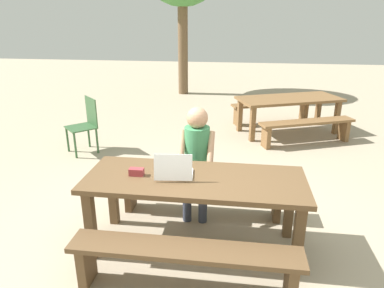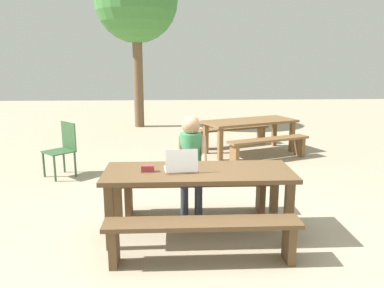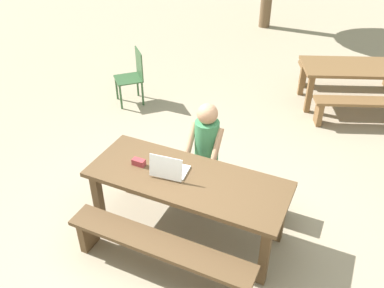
# 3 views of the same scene
# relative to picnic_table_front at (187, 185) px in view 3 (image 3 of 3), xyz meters

# --- Properties ---
(ground_plane) EXTENTS (30.00, 30.00, 0.00)m
(ground_plane) POSITION_rel_picnic_table_front_xyz_m (0.00, 0.00, -0.67)
(ground_plane) COLOR tan
(picnic_table_front) EXTENTS (2.12, 0.82, 0.78)m
(picnic_table_front) POSITION_rel_picnic_table_front_xyz_m (0.00, 0.00, 0.00)
(picnic_table_front) COLOR brown
(picnic_table_front) RESTS_ON ground
(bench_near) EXTENTS (1.95, 0.30, 0.45)m
(bench_near) POSITION_rel_picnic_table_front_xyz_m (0.00, -0.65, -0.33)
(bench_near) COLOR brown
(bench_near) RESTS_ON ground
(bench_far) EXTENTS (1.95, 0.30, 0.45)m
(bench_far) POSITION_rel_picnic_table_front_xyz_m (0.00, 0.65, -0.33)
(bench_far) COLOR brown
(bench_far) RESTS_ON ground
(laptop) EXTENTS (0.38, 0.33, 0.27)m
(laptop) POSITION_rel_picnic_table_front_xyz_m (-0.20, -0.02, 0.17)
(laptop) COLOR white
(laptop) RESTS_ON picnic_table_front
(small_pouch) EXTENTS (0.14, 0.07, 0.07)m
(small_pouch) POSITION_rel_picnic_table_front_xyz_m (-0.57, -0.02, 0.14)
(small_pouch) COLOR #993338
(small_pouch) RESTS_ON picnic_table_front
(person_seated) EXTENTS (0.39, 0.40, 1.31)m
(person_seated) POSITION_rel_picnic_table_front_xyz_m (-0.06, 0.61, 0.10)
(person_seated) COLOR #333847
(person_seated) RESTS_ON ground
(plastic_chair) EXTENTS (0.62, 0.62, 0.94)m
(plastic_chair) POSITION_rel_picnic_table_front_xyz_m (-2.19, 2.43, -0.17)
(plastic_chair) COLOR #335933
(plastic_chair) RESTS_ON ground
(picnic_table_mid) EXTENTS (2.17, 1.53, 0.71)m
(picnic_table_mid) POSITION_rel_picnic_table_front_xyz_m (1.37, 3.98, -0.06)
(picnic_table_mid) COLOR brown
(picnic_table_mid) RESTS_ON ground
(bench_mid_south) EXTENTS (1.78, 0.95, 0.44)m
(bench_mid_south) POSITION_rel_picnic_table_front_xyz_m (1.63, 3.33, -0.34)
(bench_mid_south) COLOR brown
(bench_mid_south) RESTS_ON ground
(bench_mid_north) EXTENTS (1.78, 0.95, 0.44)m
(bench_mid_north) POSITION_rel_picnic_table_front_xyz_m (1.10, 4.64, -0.34)
(bench_mid_north) COLOR brown
(bench_mid_north) RESTS_ON ground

